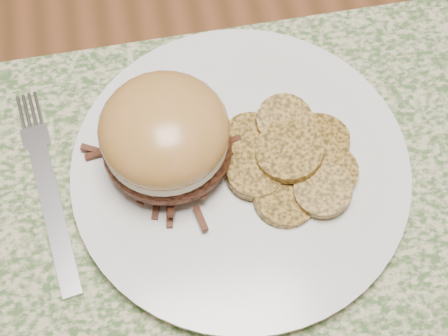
% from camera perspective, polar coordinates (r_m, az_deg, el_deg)
% --- Properties ---
extents(ground, '(3.50, 3.50, 0.00)m').
position_cam_1_polar(ground, '(1.34, 8.86, -3.68)').
color(ground, brown).
rests_on(ground, ground).
extents(placemat, '(0.45, 0.33, 0.00)m').
position_cam_1_polar(placemat, '(0.52, 2.63, -1.78)').
color(placemat, '#436232').
rests_on(placemat, dining_table).
extents(dinner_plate, '(0.26, 0.26, 0.02)m').
position_cam_1_polar(dinner_plate, '(0.51, 1.51, -0.08)').
color(dinner_plate, white).
rests_on(dinner_plate, placemat).
extents(pork_sandwich, '(0.13, 0.13, 0.08)m').
position_cam_1_polar(pork_sandwich, '(0.48, -5.39, 2.81)').
color(pork_sandwich, black).
rests_on(pork_sandwich, dinner_plate).
extents(roasted_potatoes, '(0.11, 0.13, 0.03)m').
position_cam_1_polar(roasted_potatoes, '(0.50, 6.26, 0.83)').
color(roasted_potatoes, '#A2752F').
rests_on(roasted_potatoes, dinner_plate).
extents(fork, '(0.04, 0.19, 0.00)m').
position_cam_1_polar(fork, '(0.53, -15.84, -1.63)').
color(fork, '#BBBBC3').
rests_on(fork, placemat).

